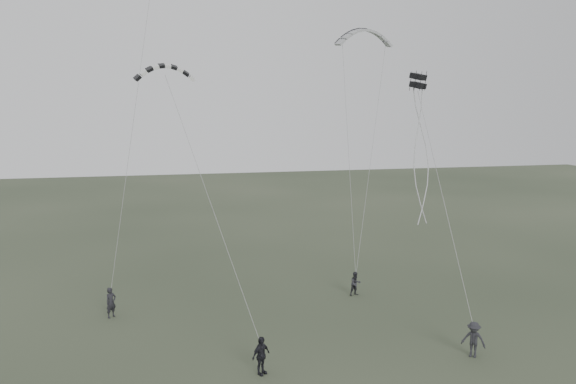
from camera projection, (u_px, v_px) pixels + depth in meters
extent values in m
plane|color=#2C3725|center=(288.00, 358.00, 26.11)|extent=(140.00, 140.00, 0.00)
imported|color=black|center=(111.00, 302.00, 30.90)|extent=(0.73, 0.72, 1.70)
imported|color=#29292E|center=(356.00, 284.00, 34.45)|extent=(0.83, 0.71, 1.48)
imported|color=black|center=(261.00, 356.00, 24.39)|extent=(1.06, 0.94, 1.72)
imported|color=#242428|center=(473.00, 339.00, 26.07)|extent=(1.25, 1.20, 1.70)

